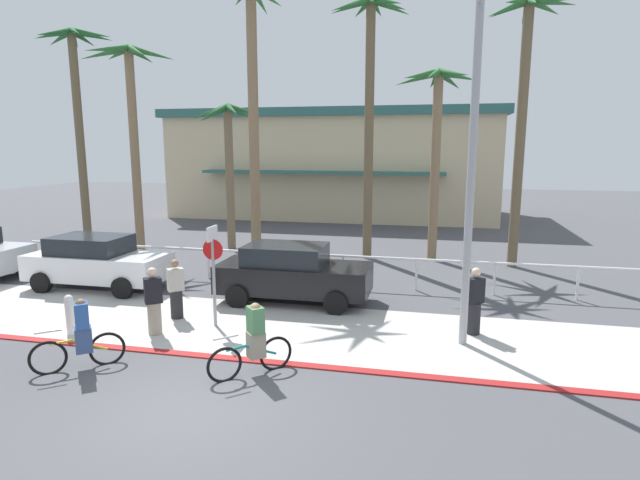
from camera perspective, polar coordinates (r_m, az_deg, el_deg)
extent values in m
plane|color=#4C4C51|center=(18.55, -0.22, -3.68)|extent=(80.00, 80.00, 0.00)
cube|color=beige|center=(13.20, -5.93, -9.58)|extent=(44.00, 4.00, 0.02)
cube|color=maroon|center=(11.45, -9.19, -12.83)|extent=(44.00, 0.24, 0.03)
cube|color=beige|center=(34.60, 1.83, 8.04)|extent=(20.09, 8.82, 6.20)
cube|color=#2D605B|center=(34.63, 1.86, 13.58)|extent=(20.69, 9.42, 0.50)
cube|color=#2D605B|center=(29.80, 0.03, 7.48)|extent=(14.07, 1.20, 0.16)
cylinder|color=white|center=(16.91, -1.36, -1.59)|extent=(21.12, 0.08, 0.08)
cylinder|color=white|center=(22.04, -29.05, -1.42)|extent=(0.08, 0.08, 1.00)
cylinder|color=white|center=(20.57, -24.16, -1.78)|extent=(0.08, 0.08, 1.00)
cylinder|color=white|center=(19.26, -18.55, -2.17)|extent=(0.08, 0.08, 1.00)
cylinder|color=white|center=(18.17, -12.19, -2.59)|extent=(0.08, 0.08, 1.00)
cylinder|color=white|center=(17.33, -5.12, -3.03)|extent=(0.08, 0.08, 1.00)
cylinder|color=white|center=(16.78, 2.55, -3.44)|extent=(0.08, 0.08, 1.00)
cylinder|color=white|center=(16.54, 10.59, -3.81)|extent=(0.08, 0.08, 1.00)
cylinder|color=white|center=(16.64, 18.71, -4.11)|extent=(0.08, 0.08, 1.00)
cylinder|color=white|center=(17.06, 26.58, -4.32)|extent=(0.08, 0.08, 1.00)
cylinder|color=gray|center=(13.19, -11.62, -4.80)|extent=(0.08, 0.08, 2.20)
cube|color=white|center=(12.92, -11.83, 0.69)|extent=(0.04, 0.56, 0.36)
cylinder|color=red|center=(12.99, -11.76, -1.05)|extent=(0.52, 0.03, 0.52)
cylinder|color=white|center=(13.91, -25.88, -7.75)|extent=(0.20, 0.20, 0.85)
sphere|color=white|center=(13.78, -26.03, -5.87)|extent=(0.20, 0.20, 0.20)
cylinder|color=#9EA0A5|center=(11.76, 16.32, 6.29)|extent=(0.18, 0.18, 7.50)
cylinder|color=brown|center=(25.42, -24.95, 9.76)|extent=(0.36, 0.36, 9.31)
cone|color=#235B2D|center=(25.29, -23.98, 20.09)|extent=(1.94, 0.32, 0.65)
cone|color=#235B2D|center=(25.90, -23.83, 19.93)|extent=(1.51, 1.34, 0.58)
cone|color=#235B2D|center=(26.26, -24.67, 19.54)|extent=(0.55, 1.40, 0.73)
cone|color=#235B2D|center=(26.73, -25.46, 19.34)|extent=(1.22, 1.80, 0.70)
cone|color=#235B2D|center=(26.54, -26.77, 19.27)|extent=(1.78, 0.91, 0.74)
cone|color=#235B2D|center=(26.07, -27.44, 19.48)|extent=(1.61, 0.85, 0.67)
cone|color=#235B2D|center=(25.57, -27.33, 19.66)|extent=(1.03, 1.47, 0.70)
cone|color=#235B2D|center=(25.04, -26.79, 19.86)|extent=(0.64, 1.92, 0.75)
cone|color=#235B2D|center=(25.22, -25.44, 20.04)|extent=(1.26, 1.13, 0.62)
cylinder|color=#846B4C|center=(22.82, -19.75, 8.92)|extent=(0.36, 0.36, 8.33)
cone|color=#2D6B33|center=(22.79, -19.00, 19.14)|extent=(1.32, 0.32, 0.60)
cone|color=#2D6B33|center=(23.25, -18.06, 18.95)|extent=(1.63, 1.44, 0.65)
cone|color=#2D6B33|center=(23.63, -19.15, 18.68)|extent=(0.58, 1.55, 0.69)
cone|color=#2D6B33|center=(24.01, -20.27, 18.36)|extent=(1.24, 1.82, 0.79)
cone|color=#2D6B33|center=(23.63, -21.41, 18.59)|extent=(1.43, 0.78, 0.65)
cone|color=#2D6B33|center=(23.31, -22.77, 18.45)|extent=(1.97, 0.98, 0.79)
cone|color=#2D6B33|center=(22.71, -22.49, 18.90)|extent=(1.19, 1.75, 0.64)
cone|color=#2D6B33|center=(22.31, -21.32, 19.20)|extent=(0.63, 1.85, 0.61)
cone|color=#2D6B33|center=(22.23, -19.63, 19.02)|extent=(1.68, 1.48, 0.84)
cylinder|color=#756047|center=(22.94, -9.93, 6.62)|extent=(0.36, 0.36, 6.13)
cone|color=#235B2D|center=(22.65, -8.27, 13.91)|extent=(1.65, 0.32, 0.68)
cone|color=#235B2D|center=(23.24, -8.80, 13.71)|extent=(1.08, 1.24, 0.74)
cone|color=#235B2D|center=(23.58, -9.89, 13.84)|extent=(0.62, 1.40, 0.58)
cone|color=#235B2D|center=(23.64, -11.71, 13.44)|extent=(1.91, 1.14, 0.85)
cone|color=#235B2D|center=(22.91, -12.05, 13.59)|extent=(1.56, 0.97, 0.80)
cone|color=#235B2D|center=(22.28, -11.40, 13.74)|extent=(0.69, 1.74, 0.78)
cone|color=#235B2D|center=(22.29, -9.67, 13.95)|extent=(1.15, 1.33, 0.67)
cylinder|color=#846B4C|center=(18.80, -7.32, 11.53)|extent=(0.36, 0.36, 9.82)
cone|color=#387F3D|center=(20.27, -6.71, 24.74)|extent=(0.32, 1.87, 0.83)
cylinder|color=brown|center=(20.69, 5.42, 11.57)|extent=(0.36, 0.36, 9.91)
cone|color=#2D6B33|center=(21.25, 7.61, 24.38)|extent=(1.43, 0.32, 0.76)
cone|color=#2D6B33|center=(21.82, 7.85, 24.12)|extent=(1.64, 1.45, 0.68)
cone|color=#2D6B33|center=(22.00, 6.26, 24.10)|extent=(0.57, 1.52, 0.63)
cone|color=#2D6B33|center=(22.11, 4.72, 24.11)|extent=(1.16, 1.69, 0.59)
cone|color=#2D6B33|center=(21.75, 3.39, 24.34)|extent=(1.81, 0.92, 0.61)
cone|color=#2D6B33|center=(21.17, 3.43, 24.49)|extent=(1.64, 0.86, 0.77)
cone|color=#2D6B33|center=(20.80, 4.42, 24.73)|extent=(1.01, 1.42, 0.77)
cone|color=#2D6B33|center=(20.72, 5.76, 24.87)|extent=(0.55, 1.38, 0.70)
cone|color=#2D6B33|center=(20.75, 7.31, 24.70)|extent=(1.50, 1.33, 0.79)
cylinder|color=#846B4C|center=(20.80, 12.59, 7.69)|extent=(0.36, 0.36, 7.24)
cone|color=#2D6B33|center=(20.94, 15.03, 17.06)|extent=(1.51, 0.32, 0.66)
cone|color=#2D6B33|center=(21.44, 14.12, 16.69)|extent=(1.15, 1.33, 0.83)
cone|color=#2D6B33|center=(21.65, 12.52, 16.83)|extent=(0.66, 1.60, 0.73)
cone|color=#2D6B33|center=(21.36, 10.60, 17.09)|extent=(1.88, 1.13, 0.67)
cone|color=#2D6B33|center=(20.64, 11.10, 17.43)|extent=(1.49, 0.94, 0.58)
cone|color=#2D6B33|center=(20.04, 12.37, 17.37)|extent=(0.74, 1.94, 0.74)
cone|color=#2D6B33|center=(20.30, 14.52, 17.38)|extent=(1.33, 1.55, 0.62)
cylinder|color=brown|center=(20.41, 21.23, 10.35)|extent=(0.36, 0.36, 9.48)
cone|color=#2D6B33|center=(21.10, 24.35, 22.80)|extent=(1.59, 0.32, 0.57)
cone|color=#2D6B33|center=(21.66, 23.58, 22.47)|extent=(1.50, 1.50, 0.59)
cone|color=#2D6B33|center=(21.70, 21.75, 22.30)|extent=(0.32, 1.64, 0.78)
cone|color=#2D6B33|center=(21.49, 20.09, 22.82)|extent=(1.49, 1.49, 0.57)
cone|color=#2D6B33|center=(20.87, 20.09, 22.90)|extent=(1.47, 0.32, 0.79)
cone|color=#2D6B33|center=(20.49, 20.99, 23.41)|extent=(1.17, 1.17, 0.58)
cone|color=#2D6B33|center=(20.26, 22.45, 23.20)|extent=(0.32, 1.54, 0.76)
cone|color=#2D6B33|center=(20.51, 24.06, 23.08)|extent=(1.39, 1.39, 0.65)
cylinder|color=black|center=(21.41, -30.19, -2.30)|extent=(0.66, 0.22, 0.66)
cube|color=white|center=(17.92, -23.23, -2.64)|extent=(4.40, 1.80, 0.80)
cube|color=#1E2328|center=(17.94, -24.04, -0.47)|extent=(2.29, 1.58, 0.56)
cylinder|color=black|center=(17.98, -17.82, -3.56)|extent=(0.66, 0.22, 0.66)
cylinder|color=black|center=(16.51, -20.97, -4.98)|extent=(0.66, 0.22, 0.66)
cylinder|color=black|center=(19.54, -24.97, -2.95)|extent=(0.66, 0.22, 0.66)
cylinder|color=black|center=(18.19, -28.41, -4.16)|extent=(0.66, 0.22, 0.66)
cube|color=black|center=(15.05, -2.87, -4.16)|extent=(4.40, 1.80, 0.80)
cube|color=#1E2328|center=(14.96, -3.81, -1.58)|extent=(2.29, 1.58, 0.56)
cylinder|color=black|center=(15.70, 3.01, -5.05)|extent=(0.66, 0.22, 0.66)
cylinder|color=black|center=(14.00, 1.75, -6.97)|extent=(0.66, 0.22, 0.66)
cylinder|color=black|center=(16.39, -6.77, -4.45)|extent=(0.66, 0.22, 0.66)
cylinder|color=black|center=(14.77, -9.10, -6.17)|extent=(0.66, 0.22, 0.66)
torus|color=black|center=(10.42, -10.51, -13.42)|extent=(0.56, 0.54, 0.72)
torus|color=black|center=(10.81, -4.91, -12.38)|extent=(0.56, 0.54, 0.72)
cylinder|color=#197F7A|center=(10.62, -6.58, -11.95)|extent=(0.54, 0.51, 0.35)
cylinder|color=#197F7A|center=(10.38, -9.30, -11.73)|extent=(0.31, 0.30, 0.07)
cylinder|color=#197F7A|center=(10.56, -7.07, -11.69)|extent=(0.05, 0.05, 0.44)
cylinder|color=silver|center=(10.23, -10.35, -10.55)|extent=(0.39, 0.37, 0.04)
cube|color=gray|center=(10.54, -7.08, -11.39)|extent=(0.42, 0.42, 0.52)
cube|color=#4C7F51|center=(10.36, -7.14, -8.71)|extent=(0.42, 0.43, 0.52)
sphere|color=#9E7556|center=(10.28, -7.17, -7.50)|extent=(0.22, 0.22, 0.22)
torus|color=black|center=(11.86, -27.84, -11.49)|extent=(0.60, 0.50, 0.72)
torus|color=black|center=(11.85, -22.43, -11.06)|extent=(0.60, 0.50, 0.72)
cylinder|color=gold|center=(11.79, -24.13, -10.52)|extent=(0.57, 0.47, 0.35)
cylinder|color=gold|center=(11.75, -26.78, -10.08)|extent=(0.33, 0.28, 0.07)
cylinder|color=gold|center=(11.77, -24.63, -10.24)|extent=(0.05, 0.05, 0.44)
cylinder|color=silver|center=(11.67, -27.82, -8.95)|extent=(0.41, 0.34, 0.04)
cube|color=#384C7A|center=(11.75, -24.65, -9.96)|extent=(0.42, 0.42, 0.52)
cube|color=#2D5699|center=(11.58, -24.84, -7.54)|extent=(0.42, 0.43, 0.52)
sphere|color=brown|center=(11.52, -24.93, -6.45)|extent=(0.22, 0.22, 0.22)
cylinder|color=#232326|center=(14.21, -15.55, -6.88)|extent=(0.45, 0.45, 0.77)
cube|color=#B7B2A8|center=(14.03, -15.68, -4.23)|extent=(0.47, 0.46, 0.59)
sphere|color=#9E7556|center=(13.93, -15.77, -2.52)|extent=(0.21, 0.21, 0.21)
cylinder|color=#232326|center=(13.11, 16.60, -8.32)|extent=(0.45, 0.45, 0.80)
cube|color=black|center=(12.91, 16.76, -5.35)|extent=(0.47, 0.46, 0.61)
sphere|color=beige|center=(12.80, 16.86, -3.42)|extent=(0.22, 0.22, 0.22)
cylinder|color=gray|center=(13.18, -17.79, -8.28)|extent=(0.45, 0.45, 0.80)
cube|color=black|center=(12.98, -17.97, -5.31)|extent=(0.48, 0.45, 0.62)
sphere|color=beige|center=(12.87, -18.08, -3.39)|extent=(0.22, 0.22, 0.22)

